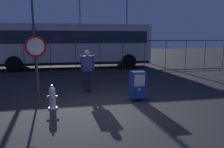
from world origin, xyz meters
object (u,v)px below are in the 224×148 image
(street_light_far_left, at_px, (127,18))
(newspaper_box_primary, at_px, (138,84))
(bus_near, at_px, (73,43))
(fire_hydrant, at_px, (52,98))
(street_light_near_right, at_px, (80,7))
(street_light_far_right, at_px, (32,7))
(pedestrian, at_px, (88,69))
(stop_sign, at_px, (36,54))

(street_light_far_left, bearing_deg, newspaper_box_primary, -104.70)
(bus_near, height_order, street_light_far_left, street_light_far_left)
(fire_hydrant, distance_m, street_light_near_right, 14.44)
(newspaper_box_primary, height_order, bus_near, bus_near)
(street_light_far_right, bearing_deg, pedestrian, -65.00)
(stop_sign, xyz_separation_m, street_light_near_right, (2.42, 12.24, 3.18))
(bus_near, bearing_deg, street_light_near_right, 81.80)
(pedestrian, height_order, street_light_far_left, street_light_far_left)
(street_light_near_right, bearing_deg, bus_near, -99.88)
(bus_near, bearing_deg, fire_hydrant, -94.90)
(street_light_far_left, bearing_deg, stop_sign, -117.36)
(stop_sign, bearing_deg, bus_near, 77.98)
(newspaper_box_primary, bearing_deg, street_light_far_right, 120.24)
(fire_hydrant, height_order, stop_sign, stop_sign)
(pedestrian, distance_m, street_light_far_right, 7.01)
(street_light_far_left, bearing_deg, bus_near, -130.06)
(newspaper_box_primary, xyz_separation_m, bus_near, (-1.81, 8.53, 1.14))
(street_light_near_right, height_order, street_light_far_right, street_light_near_right)
(fire_hydrant, distance_m, street_light_far_left, 17.62)
(bus_near, distance_m, street_light_far_right, 3.53)
(newspaper_box_primary, bearing_deg, street_light_far_left, 75.30)
(pedestrian, bearing_deg, newspaper_box_primary, -44.28)
(fire_hydrant, xyz_separation_m, street_light_far_right, (-1.41, 7.53, 3.60))
(fire_hydrant, distance_m, bus_near, 8.96)
(street_light_near_right, bearing_deg, newspaper_box_primary, -85.85)
(bus_near, bearing_deg, stop_sign, -100.34)
(fire_hydrant, height_order, bus_near, bus_near)
(street_light_near_right, bearing_deg, street_light_far_right, -118.16)
(street_light_near_right, bearing_deg, fire_hydrant, -97.76)
(newspaper_box_primary, distance_m, street_light_near_right, 14.03)
(newspaper_box_primary, relative_size, bus_near, 0.10)
(stop_sign, relative_size, street_light_far_left, 0.32)
(pedestrian, distance_m, bus_near, 7.06)
(fire_hydrant, height_order, street_light_near_right, street_light_near_right)
(pedestrian, bearing_deg, street_light_far_left, 68.13)
(fire_hydrant, xyz_separation_m, newspaper_box_primary, (2.82, 0.27, 0.22))
(street_light_far_left, xyz_separation_m, street_light_far_right, (-8.30, -8.26, -0.13))
(stop_sign, distance_m, bus_near, 7.59)
(pedestrian, xyz_separation_m, street_light_far_right, (-2.68, 5.74, 3.00))
(bus_near, height_order, street_light_near_right, street_light_near_right)
(fire_hydrant, distance_m, pedestrian, 2.27)
(newspaper_box_primary, height_order, street_light_far_right, street_light_far_right)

